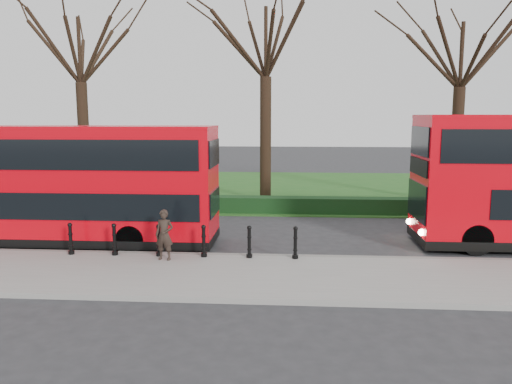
{
  "coord_description": "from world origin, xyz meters",
  "views": [
    {
      "loc": [
        3.33,
        -16.81,
        4.65
      ],
      "look_at": [
        2.14,
        0.5,
        2.0
      ],
      "focal_mm": 35.0,
      "sensor_mm": 36.0,
      "label": 1
    }
  ],
  "objects": [
    {
      "name": "tree_mid",
      "position": [
        2.0,
        10.0,
        8.85
      ],
      "size": [
        7.79,
        7.79,
        12.17
      ],
      "color": "black",
      "rests_on": "ground"
    },
    {
      "name": "yellow_line_outer",
      "position": [
        0.0,
        -0.7,
        0.01
      ],
      "size": [
        60.0,
        0.1,
        0.01
      ],
      "primitive_type": "cube",
      "color": "yellow",
      "rests_on": "ground"
    },
    {
      "name": "pavement",
      "position": [
        0.0,
        -3.0,
        0.07
      ],
      "size": [
        60.0,
        4.0,
        0.15
      ],
      "primitive_type": "cube",
      "color": "gray",
      "rests_on": "ground"
    },
    {
      "name": "ground",
      "position": [
        0.0,
        0.0,
        0.0
      ],
      "size": [
        120.0,
        120.0,
        0.0
      ],
      "primitive_type": "plane",
      "color": "#28282B",
      "rests_on": "ground"
    },
    {
      "name": "pedestrian",
      "position": [
        -0.59,
        -1.77,
        0.95
      ],
      "size": [
        0.63,
        0.46,
        1.61
      ],
      "primitive_type": "imported",
      "rotation": [
        0.0,
        0.0,
        -0.13
      ],
      "color": "black",
      "rests_on": "pavement"
    },
    {
      "name": "tree_left",
      "position": [
        -8.0,
        10.0,
        8.52
      ],
      "size": [
        7.5,
        7.5,
        11.72
      ],
      "color": "black",
      "rests_on": "ground"
    },
    {
      "name": "bus_lead",
      "position": [
        -4.73,
        0.51,
        2.16
      ],
      "size": [
        10.8,
        2.48,
        4.3
      ],
      "color": "red",
      "rests_on": "ground"
    },
    {
      "name": "yellow_line_inner",
      "position": [
        0.0,
        -0.5,
        0.01
      ],
      "size": [
        60.0,
        0.1,
        0.01
      ],
      "primitive_type": "cube",
      "color": "yellow",
      "rests_on": "ground"
    },
    {
      "name": "bollard_row",
      "position": [
        -0.15,
        -1.35,
        0.65
      ],
      "size": [
        7.5,
        0.15,
        1.0
      ],
      "color": "black",
      "rests_on": "pavement"
    },
    {
      "name": "tree_right",
      "position": [
        12.0,
        10.0,
        8.09
      ],
      "size": [
        7.13,
        7.13,
        11.14
      ],
      "color": "black",
      "rests_on": "ground"
    },
    {
      "name": "hedge",
      "position": [
        0.0,
        6.8,
        0.4
      ],
      "size": [
        60.0,
        0.9,
        0.8
      ],
      "primitive_type": "cube",
      "color": "black",
      "rests_on": "ground"
    },
    {
      "name": "grass_verge",
      "position": [
        0.0,
        15.0,
        0.03
      ],
      "size": [
        60.0,
        18.0,
        0.06
      ],
      "primitive_type": "cube",
      "color": "#1E521B",
      "rests_on": "ground"
    },
    {
      "name": "kerb",
      "position": [
        0.0,
        -1.0,
        0.07
      ],
      "size": [
        60.0,
        0.25,
        0.16
      ],
      "primitive_type": "cube",
      "color": "slate",
      "rests_on": "ground"
    }
  ]
}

